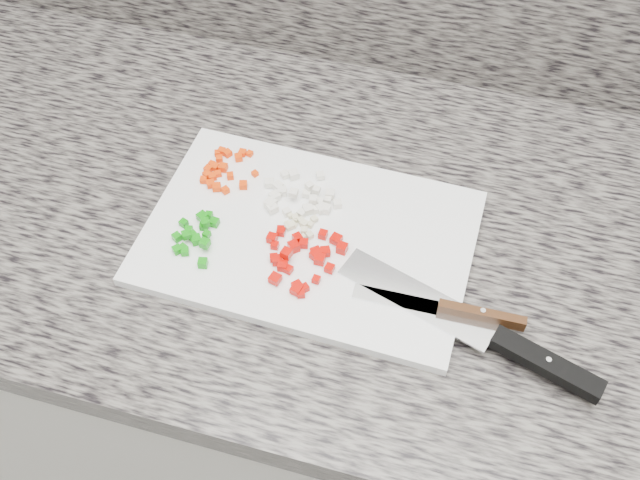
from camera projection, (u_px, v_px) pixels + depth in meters
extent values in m
cube|color=silver|center=(376.00, 390.00, 1.27)|extent=(3.92, 0.62, 0.86)
cube|color=#68635C|center=(399.00, 237.00, 0.91)|extent=(3.96, 0.64, 0.04)
cube|color=white|center=(309.00, 237.00, 0.88)|extent=(0.40, 0.28, 0.01)
cube|color=#F43C05|center=(215.00, 167.00, 0.93)|extent=(0.01, 0.01, 0.01)
cube|color=#F43C05|center=(227.00, 153.00, 0.95)|extent=(0.01, 0.01, 0.01)
cube|color=#F43C05|center=(250.00, 154.00, 0.95)|extent=(0.01, 0.01, 0.01)
cube|color=#F43C05|center=(225.00, 190.00, 0.91)|extent=(0.01, 0.01, 0.01)
cube|color=#F43C05|center=(212.00, 163.00, 0.94)|extent=(0.01, 0.01, 0.01)
cube|color=#F43C05|center=(223.00, 167.00, 0.93)|extent=(0.01, 0.01, 0.01)
cube|color=#F43C05|center=(230.00, 176.00, 0.92)|extent=(0.01, 0.01, 0.01)
cube|color=#F43C05|center=(208.00, 169.00, 0.93)|extent=(0.01, 0.01, 0.01)
cube|color=#F43C05|center=(204.00, 180.00, 0.92)|extent=(0.01, 0.01, 0.01)
cube|color=#F43C05|center=(222.00, 151.00, 0.95)|extent=(0.01, 0.01, 0.01)
cube|color=#F43C05|center=(217.00, 187.00, 0.91)|extent=(0.01, 0.01, 0.01)
cube|color=#F43C05|center=(255.00, 173.00, 0.93)|extent=(0.01, 0.01, 0.01)
cube|color=#F43C05|center=(239.00, 157.00, 0.94)|extent=(0.01, 0.01, 0.01)
cube|color=#F43C05|center=(242.00, 153.00, 0.95)|extent=(0.01, 0.01, 0.01)
cube|color=#F43C05|center=(218.00, 174.00, 0.93)|extent=(0.01, 0.01, 0.01)
cube|color=#F43C05|center=(211.00, 184.00, 0.91)|extent=(0.01, 0.01, 0.01)
cube|color=#F43C05|center=(219.00, 159.00, 0.94)|extent=(0.01, 0.01, 0.01)
cube|color=#F43C05|center=(218.00, 153.00, 0.95)|extent=(0.01, 0.01, 0.01)
cube|color=#F43C05|center=(207.00, 175.00, 0.92)|extent=(0.01, 0.01, 0.01)
cube|color=#F43C05|center=(212.00, 176.00, 0.92)|extent=(0.01, 0.01, 0.01)
cube|color=#F43C05|center=(243.00, 185.00, 0.91)|extent=(0.01, 0.01, 0.01)
cube|color=white|center=(321.00, 208.00, 0.89)|extent=(0.02, 0.02, 0.01)
cube|color=white|center=(294.00, 174.00, 0.92)|extent=(0.02, 0.02, 0.01)
cube|color=white|center=(313.00, 199.00, 0.89)|extent=(0.01, 0.01, 0.01)
cube|color=white|center=(310.00, 186.00, 0.90)|extent=(0.01, 0.01, 0.01)
cube|color=white|center=(317.00, 190.00, 0.90)|extent=(0.01, 0.01, 0.01)
cube|color=white|center=(326.00, 209.00, 0.89)|extent=(0.01, 0.01, 0.01)
cube|color=white|center=(315.00, 210.00, 0.89)|extent=(0.01, 0.01, 0.01)
cube|color=white|center=(275.00, 196.00, 0.90)|extent=(0.02, 0.02, 0.01)
cube|color=white|center=(272.00, 208.00, 0.89)|extent=(0.02, 0.02, 0.01)
cube|color=white|center=(328.00, 200.00, 0.90)|extent=(0.01, 0.01, 0.01)
cube|color=white|center=(287.00, 212.00, 0.89)|extent=(0.01, 0.01, 0.01)
cube|color=white|center=(270.00, 183.00, 0.91)|extent=(0.01, 0.01, 0.01)
cube|color=white|center=(278.00, 186.00, 0.91)|extent=(0.02, 0.02, 0.01)
cube|color=white|center=(282.00, 191.00, 0.91)|extent=(0.01, 0.01, 0.01)
cube|color=white|center=(270.00, 204.00, 0.89)|extent=(0.02, 0.02, 0.01)
cube|color=white|center=(282.00, 191.00, 0.91)|extent=(0.01, 0.01, 0.01)
cube|color=white|center=(285.00, 174.00, 0.92)|extent=(0.01, 0.01, 0.01)
cube|color=white|center=(294.00, 193.00, 0.89)|extent=(0.01, 0.01, 0.01)
cube|color=white|center=(320.00, 175.00, 0.92)|extent=(0.01, 0.01, 0.01)
cube|color=white|center=(307.00, 193.00, 0.90)|extent=(0.01, 0.01, 0.01)
cube|color=white|center=(319.00, 202.00, 0.90)|extent=(0.01, 0.01, 0.01)
cube|color=white|center=(337.00, 204.00, 0.89)|extent=(0.01, 0.01, 0.01)
cube|color=white|center=(330.00, 194.00, 0.90)|extent=(0.01, 0.01, 0.01)
cube|color=white|center=(308.00, 209.00, 0.89)|extent=(0.02, 0.02, 0.01)
cube|color=white|center=(302.00, 213.00, 0.88)|extent=(0.01, 0.01, 0.01)
cube|color=#0E880C|center=(184.00, 223.00, 0.88)|extent=(0.01, 0.01, 0.01)
cube|color=#0E880C|center=(205.00, 243.00, 0.85)|extent=(0.01, 0.01, 0.01)
cube|color=#0E880C|center=(189.00, 230.00, 0.87)|extent=(0.01, 0.01, 0.01)
cube|color=#0E880C|center=(214.00, 222.00, 0.88)|extent=(0.01, 0.01, 0.01)
cube|color=#0E880C|center=(185.00, 252.00, 0.85)|extent=(0.01, 0.01, 0.01)
cube|color=#0E880C|center=(209.00, 215.00, 0.88)|extent=(0.01, 0.01, 0.01)
cube|color=#0E880C|center=(203.00, 263.00, 0.84)|extent=(0.01, 0.01, 0.01)
cube|color=#0E880C|center=(177.00, 250.00, 0.85)|extent=(0.01, 0.01, 0.01)
cube|color=#0E880C|center=(177.00, 237.00, 0.86)|extent=(0.01, 0.01, 0.01)
cube|color=#0E880C|center=(183.00, 248.00, 0.85)|extent=(0.01, 0.01, 0.01)
cube|color=#0E880C|center=(196.00, 240.00, 0.86)|extent=(0.02, 0.02, 0.01)
cube|color=#0E880C|center=(205.00, 222.00, 0.87)|extent=(0.01, 0.01, 0.01)
cube|color=#0E880C|center=(193.00, 236.00, 0.86)|extent=(0.02, 0.02, 0.01)
cube|color=#0E880C|center=(202.00, 217.00, 0.88)|extent=(0.02, 0.02, 0.01)
cube|color=#0E880C|center=(207.00, 234.00, 0.86)|extent=(0.01, 0.01, 0.01)
cube|color=#0E880C|center=(204.00, 226.00, 0.87)|extent=(0.01, 0.01, 0.01)
cube|color=#0E880C|center=(186.00, 235.00, 0.85)|extent=(0.01, 0.01, 0.01)
cube|color=#C30902|center=(281.00, 230.00, 0.87)|extent=(0.01, 0.01, 0.01)
cube|color=#C30902|center=(342.00, 248.00, 0.85)|extent=(0.01, 0.01, 0.01)
cube|color=#C30902|center=(296.00, 290.00, 0.82)|extent=(0.01, 0.01, 0.01)
cube|color=#C30902|center=(275.00, 279.00, 0.82)|extent=(0.02, 0.02, 0.01)
cube|color=#C30902|center=(275.00, 245.00, 0.86)|extent=(0.01, 0.01, 0.01)
cube|color=#C30902|center=(297.00, 286.00, 0.82)|extent=(0.02, 0.02, 0.01)
cube|color=#C30902|center=(301.00, 294.00, 0.81)|extent=(0.01, 0.01, 0.01)
cube|color=#C30902|center=(325.00, 252.00, 0.85)|extent=(0.01, 0.01, 0.01)
cube|color=#C30902|center=(297.00, 238.00, 0.86)|extent=(0.01, 0.01, 0.01)
cube|color=#C30902|center=(316.00, 255.00, 0.84)|extent=(0.02, 0.02, 0.01)
cube|color=#C30902|center=(288.00, 269.00, 0.83)|extent=(0.01, 0.01, 0.01)
cube|color=#C30902|center=(283.00, 266.00, 0.84)|extent=(0.01, 0.01, 0.01)
cube|color=#C30902|center=(274.00, 258.00, 0.84)|extent=(0.01, 0.01, 0.01)
cube|color=#C30902|center=(304.00, 243.00, 0.86)|extent=(0.01, 0.01, 0.01)
cube|color=#C30902|center=(281.00, 232.00, 0.87)|extent=(0.01, 0.01, 0.01)
cube|color=#C30902|center=(277.00, 260.00, 0.84)|extent=(0.01, 0.01, 0.01)
cube|color=#C30902|center=(286.00, 253.00, 0.84)|extent=(0.01, 0.01, 0.01)
cube|color=#C30902|center=(316.00, 279.00, 0.83)|extent=(0.01, 0.01, 0.01)
cube|color=#C30902|center=(272.00, 238.00, 0.86)|extent=(0.01, 0.01, 0.01)
cube|color=#C30902|center=(330.00, 268.00, 0.83)|extent=(0.01, 0.01, 0.01)
cube|color=#C30902|center=(294.00, 247.00, 0.85)|extent=(0.02, 0.02, 0.01)
cube|color=#C30902|center=(336.00, 239.00, 0.86)|extent=(0.02, 0.02, 0.01)
cube|color=#C30902|center=(323.00, 234.00, 0.86)|extent=(0.01, 0.01, 0.01)
cube|color=#C30902|center=(320.00, 259.00, 0.84)|extent=(0.01, 0.01, 0.01)
cube|color=#C30902|center=(316.00, 252.00, 0.85)|extent=(0.02, 0.02, 0.01)
cube|color=#C30902|center=(305.00, 288.00, 0.82)|extent=(0.01, 0.01, 0.01)
cube|color=#C30902|center=(326.00, 251.00, 0.85)|extent=(0.01, 0.01, 0.01)
cube|color=beige|center=(295.00, 220.00, 0.88)|extent=(0.01, 0.01, 0.01)
cube|color=beige|center=(287.00, 224.00, 0.88)|extent=(0.01, 0.01, 0.00)
cube|color=beige|center=(289.00, 227.00, 0.87)|extent=(0.01, 0.01, 0.01)
cube|color=beige|center=(294.00, 225.00, 0.88)|extent=(0.01, 0.01, 0.00)
cube|color=beige|center=(310.00, 235.00, 0.87)|extent=(0.01, 0.01, 0.01)
cube|color=beige|center=(304.00, 224.00, 0.88)|extent=(0.01, 0.01, 0.01)
cube|color=beige|center=(301.00, 221.00, 0.88)|extent=(0.01, 0.01, 0.01)
cube|color=beige|center=(290.00, 216.00, 0.88)|extent=(0.01, 0.01, 0.01)
cube|color=beige|center=(314.00, 219.00, 0.88)|extent=(0.01, 0.01, 0.01)
cube|color=beige|center=(295.00, 217.00, 0.88)|extent=(0.01, 0.01, 0.01)
cube|color=beige|center=(302.00, 213.00, 0.89)|extent=(0.01, 0.01, 0.01)
cube|color=beige|center=(292.00, 224.00, 0.88)|extent=(0.01, 0.01, 0.01)
cube|color=beige|center=(291.00, 225.00, 0.87)|extent=(0.01, 0.01, 0.01)
cube|color=beige|center=(304.00, 231.00, 0.87)|extent=(0.01, 0.01, 0.01)
cube|color=beige|center=(303.00, 236.00, 0.87)|extent=(0.01, 0.01, 0.00)
cube|color=beige|center=(310.00, 225.00, 0.88)|extent=(0.01, 0.01, 0.01)
cube|color=silver|center=(417.00, 298.00, 0.81)|extent=(0.19, 0.10, 0.00)
cube|color=black|center=(546.00, 364.00, 0.76)|extent=(0.12, 0.06, 0.02)
cylinder|color=silver|center=(549.00, 360.00, 0.75)|extent=(0.01, 0.01, 0.00)
cube|color=silver|center=(395.00, 300.00, 0.81)|extent=(0.10, 0.02, 0.00)
cube|color=#482712|center=(482.00, 315.00, 0.79)|extent=(0.10, 0.01, 0.02)
cylinder|color=silver|center=(483.00, 311.00, 0.79)|extent=(0.01, 0.01, 0.00)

